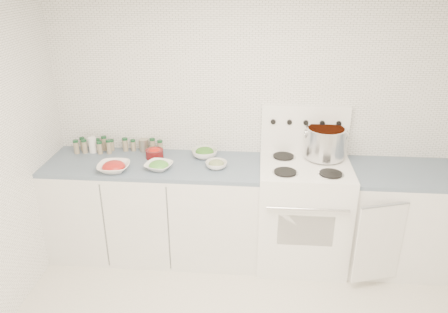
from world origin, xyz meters
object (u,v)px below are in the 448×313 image
stove (302,210)px  bowl_snowpea (159,166)px  stock_pot (325,141)px  bowl_tomato (114,167)px

stove → bowl_snowpea: bearing=-174.6°
stove → stock_pot: stove is taller
stove → bowl_snowpea: 1.30m
stock_pot → bowl_snowpea: bearing=-169.0°
stove → bowl_tomato: stove is taller
stock_pot → bowl_tomato: size_ratio=1.30×
stove → bowl_tomato: bearing=-173.5°
bowl_tomato → bowl_snowpea: size_ratio=1.03×
stock_pot → bowl_snowpea: size_ratio=1.33×
bowl_snowpea → stove: bearing=5.4°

